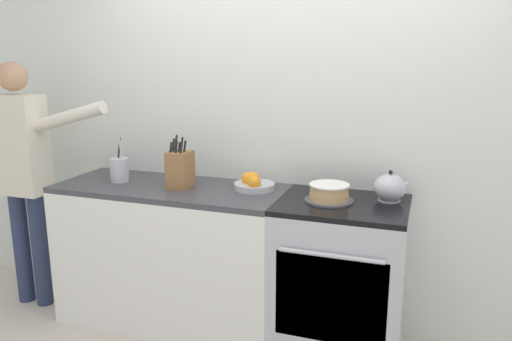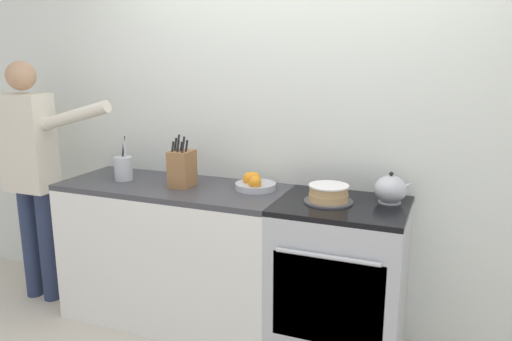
% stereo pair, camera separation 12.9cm
% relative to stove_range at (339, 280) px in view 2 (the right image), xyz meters
% --- Properties ---
extents(wall_back, '(8.00, 0.04, 2.60)m').
position_rel_stove_range_xyz_m(wall_back, '(-0.36, 0.32, 0.84)').
color(wall_back, silver).
rests_on(wall_back, ground_plane).
extents(counter_cabinet, '(1.45, 0.59, 0.92)m').
position_rel_stove_range_xyz_m(counter_cabinet, '(-1.08, 0.00, -0.00)').
color(counter_cabinet, white).
rests_on(counter_cabinet, ground_plane).
extents(stove_range, '(0.72, 0.63, 0.92)m').
position_rel_stove_range_xyz_m(stove_range, '(0.00, 0.00, 0.00)').
color(stove_range, '#B7BABF').
rests_on(stove_range, ground_plane).
extents(layer_cake, '(0.27, 0.27, 0.10)m').
position_rel_stove_range_xyz_m(layer_cake, '(-0.08, -0.00, 0.51)').
color(layer_cake, '#4C4C51').
rests_on(layer_cake, stove_range).
extents(tea_kettle, '(0.22, 0.18, 0.18)m').
position_rel_stove_range_xyz_m(tea_kettle, '(0.24, 0.12, 0.53)').
color(tea_kettle, '#B7BABF').
rests_on(tea_kettle, stove_range).
extents(knife_block, '(0.13, 0.16, 0.32)m').
position_rel_stove_range_xyz_m(knife_block, '(-1.00, -0.01, 0.58)').
color(knife_block, olive).
rests_on(knife_block, counter_cabinet).
extents(utensil_crock, '(0.12, 0.12, 0.30)m').
position_rel_stove_range_xyz_m(utensil_crock, '(-1.45, -0.00, 0.54)').
color(utensil_crock, '#B7BABF').
rests_on(utensil_crock, counter_cabinet).
extents(fruit_bowl, '(0.25, 0.25, 0.10)m').
position_rel_stove_range_xyz_m(fruit_bowl, '(-0.56, 0.10, 0.50)').
color(fruit_bowl, '#B7BABF').
rests_on(fruit_bowl, counter_cabinet).
extents(person_baker, '(0.94, 0.20, 1.68)m').
position_rel_stove_range_xyz_m(person_baker, '(-2.13, -0.11, 0.55)').
color(person_baker, '#283351').
rests_on(person_baker, ground_plane).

